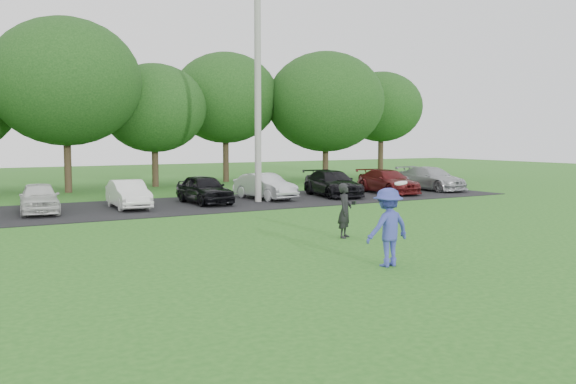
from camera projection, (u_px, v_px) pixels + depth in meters
name	position (u px, v px, depth m)	size (l,w,h in m)	color
ground	(367.00, 260.00, 14.58)	(100.00, 100.00, 0.00)	#25641C
parking_lot	(167.00, 206.00, 25.71)	(32.00, 6.50, 0.03)	black
utility_pole	(258.00, 76.00, 26.88)	(0.28, 0.28, 10.67)	#9A9995
frisbee_player	(388.00, 227.00, 13.88)	(1.13, 0.73, 1.87)	#3B44A6
camera_bystander	(345.00, 211.00, 17.77)	(0.66, 0.63, 1.52)	black
parked_cars	(186.00, 190.00, 26.01)	(30.44, 4.52, 1.25)	silver
tree_row	(129.00, 97.00, 34.40)	(42.39, 9.85, 8.64)	#38281C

